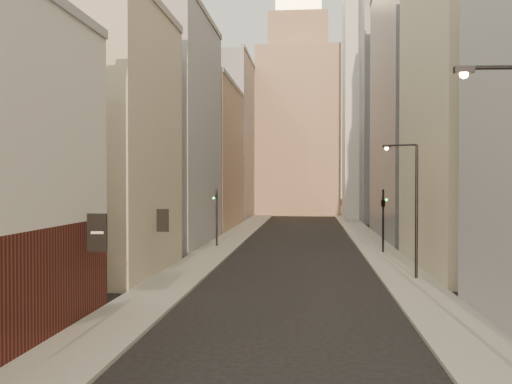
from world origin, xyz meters
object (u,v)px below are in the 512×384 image
Objects in this scene: traffic_light_right at (383,206)px; white_tower at (371,94)px; streetlamp_mid at (413,203)px; traffic_light_left at (217,205)px; clock_tower at (298,113)px.

white_tower is at bearing -70.88° from traffic_light_right.
streetlamp_mid is 11.81m from traffic_light_right.
traffic_light_right is at bearing -174.14° from traffic_light_left.
white_tower reaches higher than traffic_light_left.
white_tower reaches higher than traffic_light_right.
white_tower is 44.04m from traffic_light_left.
streetlamp_mid is 1.55× the size of traffic_light_right.
clock_tower is at bearing 118.12° from streetlamp_mid.
white_tower is at bearing 107.99° from streetlamp_mid.
clock_tower is 57.22m from traffic_light_right.
traffic_light_left is at bearing -114.04° from white_tower.
white_tower is 8.30× the size of traffic_light_left.
clock_tower is 8.98× the size of traffic_light_left.
streetlamp_mid is at bearing -93.45° from white_tower.
traffic_light_left is (-16.87, -37.82, -15.00)m from white_tower.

